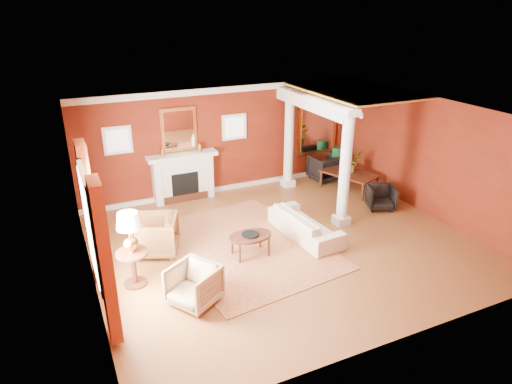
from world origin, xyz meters
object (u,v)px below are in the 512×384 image
sofa (306,220)px  armchair_leopard (155,233)px  coffee_table (250,237)px  side_table (130,237)px  armchair_stripe (194,284)px  dining_table (349,176)px

sofa → armchair_leopard: size_ratio=2.20×
coffee_table → side_table: (-2.42, -0.07, 0.57)m
sofa → coffee_table: bearing=95.4°
sofa → side_table: (-3.90, -0.33, 0.61)m
armchair_leopard → armchair_stripe: size_ratio=1.15×
sofa → dining_table: size_ratio=1.32×
armchair_leopard → armchair_stripe: (0.20, -2.03, -0.06)m
sofa → armchair_leopard: armchair_leopard is taller
armchair_leopard → dining_table: size_ratio=0.60×
sofa → dining_table: dining_table is taller
coffee_table → dining_table: dining_table is taller
armchair_leopard → side_table: (-0.64, -1.00, 0.54)m
sofa → armchair_leopard: (-3.26, 0.67, 0.06)m
armchair_leopard → side_table: 1.31m
sofa → side_table: 3.96m
dining_table → armchair_leopard: bearing=80.5°
coffee_table → armchair_leopard: bearing=152.1°
armchair_leopard → dining_table: armchair_leopard is taller
armchair_leopard → armchair_stripe: armchair_leopard is taller
armchair_stripe → side_table: bearing=-172.6°
sofa → armchair_stripe: size_ratio=2.53×
coffee_table → dining_table: bearing=27.9°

